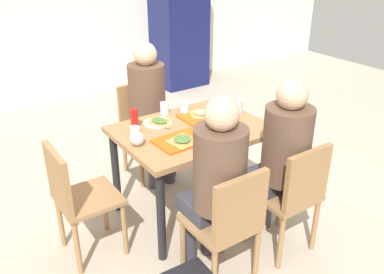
{
  "coord_description": "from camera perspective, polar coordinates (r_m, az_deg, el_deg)",
  "views": [
    {
      "loc": [
        -1.6,
        -2.34,
        2.04
      ],
      "look_at": [
        0.0,
        0.0,
        0.67
      ],
      "focal_mm": 38.56,
      "sensor_mm": 36.0,
      "label": 1
    }
  ],
  "objects": [
    {
      "name": "plastic_cup_a",
      "position": [
        3.35,
        -3.82,
        3.97
      ],
      "size": [
        0.07,
        0.07,
        0.1
      ],
      "primitive_type": "cylinder",
      "color": "white",
      "rests_on": "main_table"
    },
    {
      "name": "person_in_brown_jacket",
      "position": [
        2.83,
        12.3,
        -2.0
      ],
      "size": [
        0.32,
        0.42,
        1.27
      ],
      "color": "#383842",
      "rests_on": "ground_plane"
    },
    {
      "name": "pizza_slice_c",
      "position": [
        3.2,
        -4.54,
        2.22
      ],
      "size": [
        0.15,
        0.21,
        0.02
      ],
      "color": "#C68C47",
      "rests_on": "paper_plate_center"
    },
    {
      "name": "chair_far_side",
      "position": [
        3.84,
        -6.76,
        2.0
      ],
      "size": [
        0.4,
        0.4,
        0.86
      ],
      "color": "#9E7247",
      "rests_on": "ground_plane"
    },
    {
      "name": "condiment_bottle",
      "position": [
        3.1,
        -7.95,
        2.46
      ],
      "size": [
        0.06,
        0.06,
        0.16
      ],
      "primitive_type": "cylinder",
      "color": "red",
      "rests_on": "main_table"
    },
    {
      "name": "main_table",
      "position": [
        3.16,
        0.0,
        -0.42
      ],
      "size": [
        1.11,
        0.83,
        0.75
      ],
      "color": "#9E7247",
      "rests_on": "ground_plane"
    },
    {
      "name": "pizza_slice_a",
      "position": [
        2.88,
        -1.31,
        -0.38
      ],
      "size": [
        0.26,
        0.26,
        0.02
      ],
      "color": "#C68C47",
      "rests_on": "tray_red_near"
    },
    {
      "name": "chair_near_left",
      "position": [
        2.54,
        5.13,
        -11.51
      ],
      "size": [
        0.4,
        0.4,
        0.86
      ],
      "color": "#9E7247",
      "rests_on": "ground_plane"
    },
    {
      "name": "paper_plate_center",
      "position": [
        3.21,
        -4.78,
        2.0
      ],
      "size": [
        0.22,
        0.22,
        0.01
      ],
      "primitive_type": "cylinder",
      "color": "white",
      "rests_on": "main_table"
    },
    {
      "name": "person_in_red",
      "position": [
        2.5,
        3.31,
        -5.42
      ],
      "size": [
        0.32,
        0.42,
        1.27
      ],
      "color": "#383842",
      "rests_on": "ground_plane"
    },
    {
      "name": "tray_red_near",
      "position": [
        2.9,
        -1.54,
        -0.5
      ],
      "size": [
        0.37,
        0.28,
        0.02
      ],
      "primitive_type": "cube",
      "rotation": [
        0.0,
        0.0,
        0.04
      ],
      "color": "#D85914",
      "rests_on": "main_table"
    },
    {
      "name": "chair_left_end",
      "position": [
        2.87,
        -15.8,
        -7.67
      ],
      "size": [
        0.4,
        0.4,
        0.86
      ],
      "color": "#9E7247",
      "rests_on": "ground_plane"
    },
    {
      "name": "drink_fridge",
      "position": [
        6.25,
        -1.83,
        15.7
      ],
      "size": [
        0.7,
        0.6,
        1.9
      ],
      "primitive_type": "cube",
      "color": "#14194C",
      "rests_on": "ground_plane"
    },
    {
      "name": "soda_can",
      "position": [
        3.37,
        6.46,
        4.18
      ],
      "size": [
        0.07,
        0.07,
        0.12
      ],
      "primitive_type": "cylinder",
      "color": "#B7BCC6",
      "rests_on": "main_table"
    },
    {
      "name": "person_far_side",
      "position": [
        3.63,
        -5.91,
        4.83
      ],
      "size": [
        0.32,
        0.42,
        1.27
      ],
      "color": "#383842",
      "rests_on": "ground_plane"
    },
    {
      "name": "ground_plane",
      "position": [
        3.5,
        0.0,
        -10.15
      ],
      "size": [
        10.0,
        10.0,
        0.02
      ],
      "primitive_type": "cube",
      "color": "#B7A893"
    },
    {
      "name": "chair_near_right",
      "position": [
        2.87,
        13.84,
        -7.42
      ],
      "size": [
        0.4,
        0.4,
        0.86
      ],
      "color": "#9E7247",
      "rests_on": "ground_plane"
    },
    {
      "name": "plastic_cup_c",
      "position": [
        2.94,
        -7.87,
        0.5
      ],
      "size": [
        0.07,
        0.07,
        0.1
      ],
      "primitive_type": "cylinder",
      "color": "white",
      "rests_on": "main_table"
    },
    {
      "name": "plastic_cup_b",
      "position": [
        2.85,
        4.49,
        -0.15
      ],
      "size": [
        0.07,
        0.07,
        0.1
      ],
      "primitive_type": "cylinder",
      "color": "white",
      "rests_on": "main_table"
    },
    {
      "name": "plastic_cup_d",
      "position": [
        3.36,
        -1.05,
        4.04
      ],
      "size": [
        0.07,
        0.07,
        0.1
      ],
      "primitive_type": "cylinder",
      "color": "white",
      "rests_on": "main_table"
    },
    {
      "name": "paper_plate_near_edge",
      "position": [
        3.04,
        5.05,
        0.57
      ],
      "size": [
        0.22,
        0.22,
        0.01
      ],
      "primitive_type": "cylinder",
      "color": "white",
      "rests_on": "main_table"
    },
    {
      "name": "pizza_slice_b",
      "position": [
        3.32,
        1.35,
        3.34
      ],
      "size": [
        0.23,
        0.25,
        0.02
      ],
      "color": "#C68C47",
      "rests_on": "tray_red_far"
    },
    {
      "name": "foil_bundle",
      "position": [
        2.86,
        -7.6,
        -0.22
      ],
      "size": [
        0.1,
        0.1,
        0.1
      ],
      "primitive_type": "sphere",
      "color": "silver",
      "rests_on": "main_table"
    },
    {
      "name": "tray_red_far",
      "position": [
        3.31,
        1.56,
        2.9
      ],
      "size": [
        0.37,
        0.27,
        0.02
      ],
      "primitive_type": "cube",
      "rotation": [
        0.0,
        0.0,
        -0.03
      ],
      "color": "#D85914",
      "rests_on": "main_table"
    }
  ]
}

